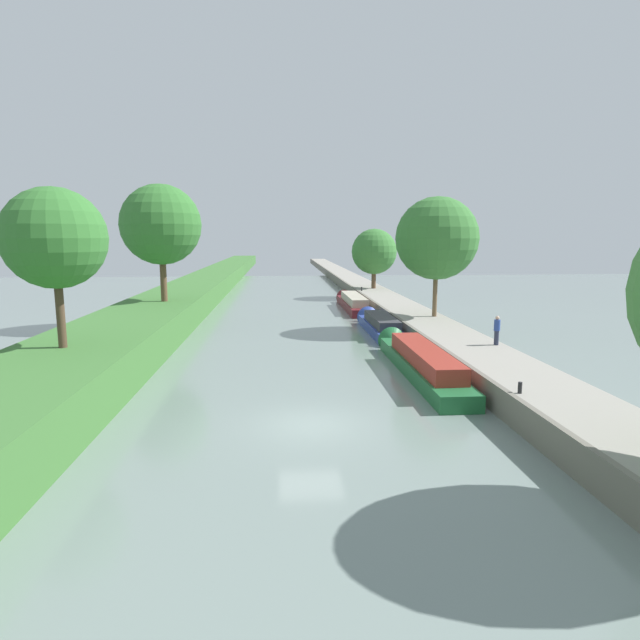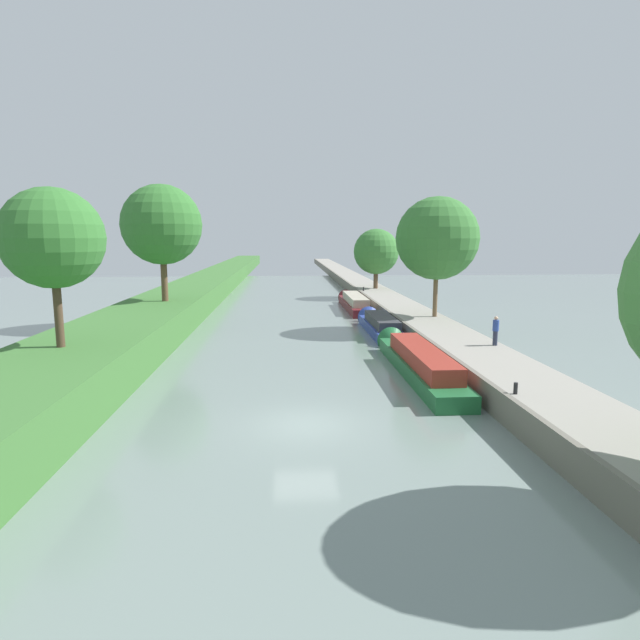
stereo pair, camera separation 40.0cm
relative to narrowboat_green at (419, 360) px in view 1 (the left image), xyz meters
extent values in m
plane|color=slate|center=(-6.29, -7.59, -0.65)|extent=(160.00, 160.00, 0.00)
cube|color=#3D7033|center=(-17.17, -7.59, 0.42)|extent=(6.01, 260.00, 2.14)
cube|color=gray|center=(3.47, -7.59, -0.06)|extent=(3.77, 260.00, 1.18)
cube|color=#6B665B|center=(1.46, -7.59, -0.03)|extent=(0.25, 260.00, 1.23)
cube|color=#1E6033|center=(0.00, -0.56, -0.26)|extent=(1.91, 12.69, 0.77)
cube|color=maroon|center=(0.00, -1.19, 0.53)|extent=(1.56, 8.88, 0.80)
cone|color=#1E6033|center=(0.00, 6.36, -0.26)|extent=(1.81, 1.14, 1.81)
cube|color=#283D93|center=(0.19, 11.68, -0.30)|extent=(1.94, 9.40, 0.71)
cube|color=#333338|center=(0.19, 11.21, 0.40)|extent=(1.59, 6.58, 0.69)
cone|color=#283D93|center=(0.19, 16.96, -0.30)|extent=(1.85, 1.17, 1.85)
cube|color=maroon|center=(-0.05, 25.03, -0.26)|extent=(1.90, 12.49, 0.77)
cube|color=#B2A893|center=(-0.05, 24.40, 0.50)|extent=(1.56, 8.74, 0.75)
cone|color=maroon|center=(-0.05, 31.84, -0.26)|extent=(1.80, 1.14, 1.80)
cylinder|color=brown|center=(4.45, 12.07, 2.65)|extent=(0.34, 0.34, 4.23)
sphere|color=#387533|center=(4.45, 12.07, 6.49)|extent=(6.24, 6.24, 6.24)
cylinder|color=brown|center=(3.77, 34.61, 1.98)|extent=(0.53, 0.53, 2.90)
sphere|color=#387533|center=(3.77, 34.61, 4.90)|extent=(5.35, 5.35, 5.35)
cylinder|color=brown|center=(-16.67, 15.46, 3.66)|extent=(0.51, 0.51, 4.33)
sphere|color=#33702D|center=(-16.67, 15.46, 7.55)|extent=(6.28, 6.28, 6.28)
cylinder|color=#4C3828|center=(-17.52, -2.30, 3.38)|extent=(0.38, 0.38, 3.77)
sphere|color=#33702D|center=(-17.52, -2.30, 6.52)|extent=(4.58, 4.58, 4.58)
cylinder|color=#282D42|center=(4.76, 1.17, 0.94)|extent=(0.26, 0.26, 0.82)
cylinder|color=#28428E|center=(4.76, 1.17, 1.66)|extent=(0.34, 0.34, 0.62)
sphere|color=tan|center=(4.76, 1.17, 2.08)|extent=(0.22, 0.22, 0.22)
cylinder|color=black|center=(1.88, -7.90, 0.76)|extent=(0.16, 0.16, 0.45)
cylinder|color=black|center=(1.88, 31.73, 0.76)|extent=(0.16, 0.16, 0.45)
camera|label=1|loc=(-7.41, -26.87, 6.55)|focal=29.25mm
camera|label=2|loc=(-7.01, -26.90, 6.55)|focal=29.25mm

